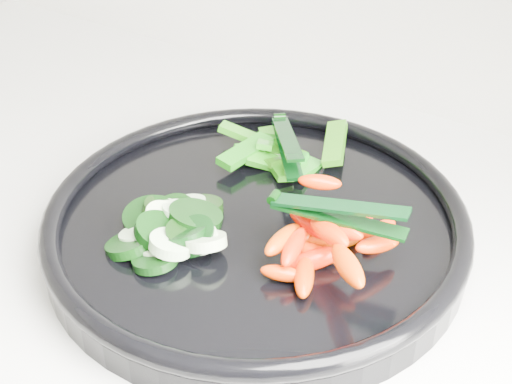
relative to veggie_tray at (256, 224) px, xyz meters
The scene contains 6 objects.
veggie_tray is the anchor object (origin of this frame).
cucumber_pile 0.08m from the veggie_tray, 133.44° to the right, with size 0.12×0.13×0.04m.
carrot_pile 0.08m from the veggie_tray, ahead, with size 0.12×0.13×0.06m.
pepper_pile 0.10m from the veggie_tray, 110.31° to the left, with size 0.14×0.13×0.03m.
tong_carrot 0.10m from the veggie_tray, ahead, with size 0.11×0.03×0.02m.
tong_pepper 0.10m from the veggie_tray, 104.96° to the left, with size 0.08×0.10×0.02m.
Camera 1 is at (-0.06, 1.26, 1.34)m, focal length 50.00 mm.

